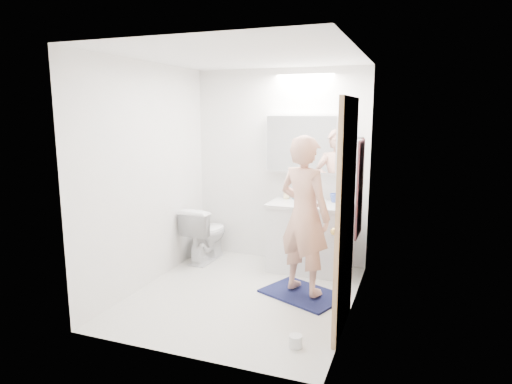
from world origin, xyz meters
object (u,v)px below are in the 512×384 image
at_px(soap_bottle_b, 296,192).
at_px(toothbrush_cup, 334,198).
at_px(toilet, 206,233).
at_px(person, 304,215).
at_px(toilet_paper_roll, 296,341).
at_px(medicine_cabinet, 302,144).
at_px(soap_bottle_a, 286,191).
at_px(vanity_cabinet, 309,238).

xyz_separation_m(soap_bottle_b, toothbrush_cup, (0.47, -0.02, -0.04)).
relative_size(toilet, person, 0.44).
height_order(soap_bottle_b, toilet_paper_roll, soap_bottle_b).
bearing_deg(toilet, person, 160.08).
relative_size(person, toilet_paper_roll, 14.64).
bearing_deg(medicine_cabinet, soap_bottle_a, -160.76).
bearing_deg(toilet, soap_bottle_a, -160.84).
relative_size(medicine_cabinet, toilet_paper_roll, 8.00).
relative_size(medicine_cabinet, toilet, 1.25).
distance_m(soap_bottle_a, toothbrush_cup, 0.59).
distance_m(vanity_cabinet, soap_bottle_b, 0.59).
bearing_deg(toilet_paper_roll, soap_bottle_b, 105.40).
bearing_deg(medicine_cabinet, person, -73.54).
height_order(soap_bottle_a, toilet_paper_roll, soap_bottle_a).
bearing_deg(person, toilet, -0.32).
bearing_deg(person, soap_bottle_a, -39.55).
xyz_separation_m(vanity_cabinet, person, (0.13, -0.76, 0.46)).
relative_size(toilet, soap_bottle_a, 3.44).
distance_m(toothbrush_cup, toilet_paper_roll, 2.10).
height_order(vanity_cabinet, soap_bottle_a, soap_bottle_a).
height_order(medicine_cabinet, toilet_paper_roll, medicine_cabinet).
xyz_separation_m(toothbrush_cup, toilet_paper_roll, (0.07, -1.94, -0.82)).
distance_m(vanity_cabinet, toilet_paper_roll, 1.84).
bearing_deg(soap_bottle_a, toilet, -164.91).
relative_size(soap_bottle_a, toothbrush_cup, 1.85).
bearing_deg(toilet, soap_bottle_b, -160.93).
xyz_separation_m(vanity_cabinet, soap_bottle_b, (-0.21, 0.18, 0.52)).
height_order(soap_bottle_a, toothbrush_cup, soap_bottle_a).
xyz_separation_m(soap_bottle_a, toilet_paper_roll, (0.66, -1.93, -0.87)).
bearing_deg(toilet, vanity_cabinet, -170.92).
height_order(vanity_cabinet, soap_bottle_b, soap_bottle_b).
height_order(person, toothbrush_cup, person).
xyz_separation_m(person, soap_bottle_b, (-0.34, 0.94, 0.06)).
bearing_deg(toothbrush_cup, toilet, -170.08).
xyz_separation_m(person, toothbrush_cup, (0.13, 0.92, 0.02)).
distance_m(medicine_cabinet, soap_bottle_b, 0.59).
distance_m(person, toothbrush_cup, 0.93).
relative_size(toilet, toilet_paper_roll, 6.41).
relative_size(vanity_cabinet, toilet_paper_roll, 8.18).
distance_m(soap_bottle_b, toilet_paper_roll, 2.20).
bearing_deg(soap_bottle_b, medicine_cabinet, 29.38).
distance_m(medicine_cabinet, toilet, 1.66).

